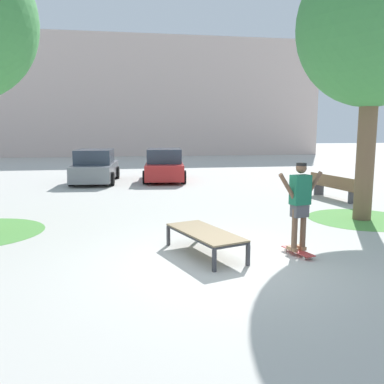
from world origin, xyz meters
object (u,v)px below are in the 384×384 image
Objects in this scene: car_grey at (95,167)px; park_bench at (334,186)px; tree_near_right at (374,27)px; car_red at (164,166)px; skateboard at (298,251)px; skater at (300,200)px; skate_box at (205,234)px.

car_grey reaches higher than park_bench.
tree_near_right is 5.58m from park_bench.
car_grey is 3.19m from car_red.
car_grey reaches higher than skateboard.
car_grey is 10.42m from park_bench.
park_bench reaches higher than skateboard.
skater is at bearing -83.66° from car_red.
park_bench reaches higher than skate_box.
skateboard is at bearing -11.07° from skate_box.
tree_near_right is at bearing 42.01° from skateboard.
skate_box is 7.03m from tree_near_right.
park_bench is at bearing 44.33° from skate_box.
car_red reaches higher than skate_box.
skater reaches higher than park_bench.
skate_box is 1.82m from skateboard.
tree_near_right reaches higher than skate_box.
tree_near_right is (3.04, 2.74, 3.88)m from skater.
park_bench is (8.48, -6.05, -0.24)m from car_grey.
skate_box is at bearing -153.47° from tree_near_right.
park_bench is at bearing -35.49° from car_grey.
skate_box is at bearing -76.58° from car_grey.
car_grey is at bearing 110.74° from skater.
car_grey reaches higher than skate_box.
skate_box is at bearing 168.93° from skateboard.
skate_box is 0.29× the size of tree_near_right.
tree_near_right is (4.80, 2.40, 4.53)m from skate_box.
skate_box reaches higher than skateboard.
park_bench is at bearing 56.29° from skateboard.
skater is 0.39× the size of car_red.
skater reaches higher than car_grey.
tree_near_right is at bearing -50.61° from car_grey.
car_grey is at bearing 110.74° from skateboard.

